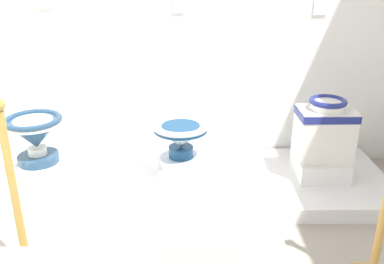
% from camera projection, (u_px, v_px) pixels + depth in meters
% --- Properties ---
extents(display_platform, '(2.97, 0.92, 0.10)m').
position_uv_depth(display_platform, '(177.00, 182.00, 2.98)').
color(display_platform, white).
rests_on(display_platform, ground_plane).
extents(plinth_block_rightmost, '(0.31, 0.33, 0.10)m').
position_uv_depth(plinth_block_rightmost, '(40.00, 168.00, 2.96)').
color(plinth_block_rightmost, white).
rests_on(plinth_block_rightmost, display_platform).
extents(antique_toilet_rightmost, '(0.39, 0.39, 0.34)m').
position_uv_depth(antique_toilet_rightmost, '(35.00, 134.00, 2.86)').
color(antique_toilet_rightmost, navy).
rests_on(antique_toilet_rightmost, plinth_block_rightmost).
extents(plinth_block_squat_floral, '(0.31, 0.39, 0.06)m').
position_uv_depth(plinth_block_squat_floral, '(181.00, 169.00, 2.98)').
color(plinth_block_squat_floral, white).
rests_on(plinth_block_squat_floral, display_platform).
extents(antique_toilet_squat_floral, '(0.39, 0.39, 0.32)m').
position_uv_depth(antique_toilet_squat_floral, '(181.00, 138.00, 2.89)').
color(antique_toilet_squat_floral, silver).
rests_on(antique_toilet_squat_floral, plinth_block_squat_floral).
extents(plinth_block_tall_cobalt, '(0.35, 0.34, 0.13)m').
position_uv_depth(plinth_block_tall_cobalt, '(320.00, 166.00, 2.95)').
color(plinth_block_tall_cobalt, white).
rests_on(plinth_block_tall_cobalt, display_platform).
extents(antique_toilet_tall_cobalt, '(0.38, 0.26, 0.44)m').
position_uv_depth(antique_toilet_tall_cobalt, '(325.00, 128.00, 2.84)').
color(antique_toilet_tall_cobalt, white).
rests_on(antique_toilet_tall_cobalt, plinth_block_tall_cobalt).
extents(info_placard_second, '(0.09, 0.01, 0.13)m').
position_uv_depth(info_placard_second, '(178.00, 3.00, 2.97)').
color(info_placard_second, white).
extents(info_placard_third, '(0.10, 0.01, 0.15)m').
position_uv_depth(info_placard_third, '(321.00, 4.00, 2.98)').
color(info_placard_third, white).
extents(stanchion_post_near_left, '(0.28, 0.28, 0.97)m').
position_uv_depth(stanchion_post_near_left, '(22.00, 233.00, 2.06)').
color(stanchion_post_near_left, gold).
rests_on(stanchion_post_near_left, ground_plane).
extents(stanchion_post_near_right, '(0.26, 0.26, 0.99)m').
position_uv_depth(stanchion_post_near_right, '(379.00, 236.00, 2.00)').
color(stanchion_post_near_right, gold).
rests_on(stanchion_post_near_right, ground_plane).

